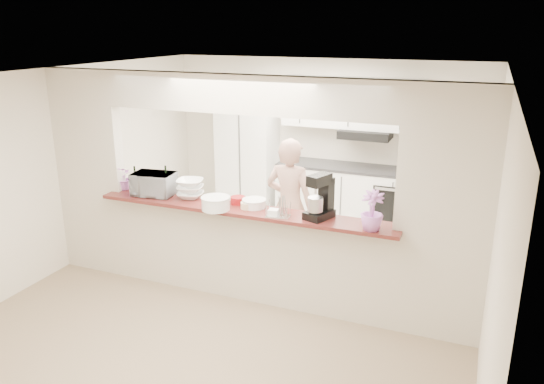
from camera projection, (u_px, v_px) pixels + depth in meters
The scene contains 19 objects.
floor at pixel (246, 297), 6.06m from camera, with size 6.00×6.00×0.00m, color gray.
tile_overlay at pixel (292, 247), 7.43m from camera, with size 5.00×2.90×0.01m, color silver.
partition at pixel (244, 172), 5.61m from camera, with size 5.00×0.15×2.50m.
bar_counter at pixel (245, 251), 5.88m from camera, with size 3.40×0.38×1.09m.
kitchen_cabinets at pixel (308, 160), 8.24m from camera, with size 3.15×0.62×2.25m.
refrigerator at pixel (457, 184), 7.41m from camera, with size 0.75×0.70×1.70m, color #B5B6BA.
flower_left at pixel (124, 178), 6.31m from camera, with size 0.26×0.23×0.29m, color #DA73C0.
wine_bottle_a at pixel (135, 182), 6.19m from camera, with size 0.06×0.06×0.32m.
wine_bottle_b at pixel (166, 183), 6.12m from camera, with size 0.07×0.07×0.35m.
toaster_oven at pixel (154, 184), 6.10m from camera, with size 0.47×0.32×0.26m, color #A4A4A9.
serving_bowls at pixel (190, 189), 5.99m from camera, with size 0.29×0.29×0.22m, color white.
plate_stack_a at pixel (216, 203), 5.63m from camera, with size 0.31×0.31×0.14m.
plate_stack_b at pixel (254, 203), 5.71m from camera, with size 0.26×0.26×0.09m.
red_bowl at pixel (238, 200), 5.83m from camera, with size 0.17×0.17×0.08m, color maroon.
tan_bowl at pixel (248, 205), 5.68m from camera, with size 0.15×0.15×0.07m, color beige.
utensil_caddy at pixel (278, 208), 5.41m from camera, with size 0.25×0.16×0.23m.
stand_mixer at pixel (320, 198), 5.35m from camera, with size 0.30×0.36×0.46m.
flower_right at pixel (372, 211), 5.04m from camera, with size 0.22×0.22×0.39m, color #AD6AC5.
person at pixel (290, 206), 6.52m from camera, with size 0.61×0.40×1.69m, color tan.
Camera 1 is at (2.31, -4.91, 2.97)m, focal length 35.00 mm.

